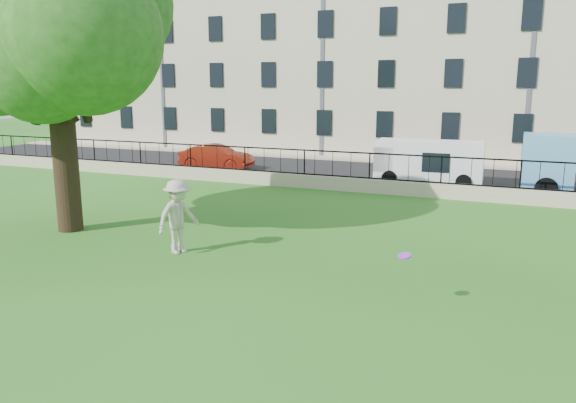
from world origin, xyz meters
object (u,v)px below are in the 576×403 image
at_px(frisbee, 405,256).
at_px(white_van, 429,163).
at_px(man, 178,217).
at_px(tree, 52,19).
at_px(red_sedan, 216,157).

xyz_separation_m(frisbee, white_van, (-2.00, 15.23, -0.11)).
xyz_separation_m(man, white_van, (4.50, 13.76, -0.02)).
bearing_deg(man, tree, 98.51).
bearing_deg(man, frisbee, -84.70).
distance_m(tree, frisbee, 12.66).
bearing_deg(man, red_sedan, 44.59).
relative_size(red_sedan, white_van, 0.84).
bearing_deg(white_van, red_sedan, 175.57).
bearing_deg(white_van, tree, -128.22).
bearing_deg(red_sedan, tree, -174.68).
relative_size(tree, frisbee, 36.30).
distance_m(frisbee, red_sedan, 20.64).
bearing_deg(frisbee, white_van, 97.48).
height_order(man, frisbee, man).
xyz_separation_m(frisbee, red_sedan, (-13.55, 15.57, -0.46)).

